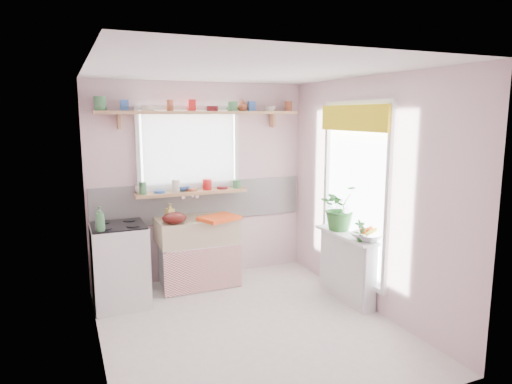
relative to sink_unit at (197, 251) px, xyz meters
name	(u,v)px	position (x,y,z in m)	size (l,w,h in m)	color
room	(272,177)	(0.81, -0.43, 0.94)	(3.20, 3.20, 3.20)	white
sink_unit	(197,251)	(0.00, 0.00, 0.00)	(0.95, 0.65, 1.11)	white
cooker	(120,265)	(-0.95, -0.24, 0.03)	(0.58, 0.58, 0.93)	white
radiator_ledge	(347,265)	(1.45, -1.09, -0.03)	(0.22, 0.95, 0.78)	white
windowsill	(192,192)	(0.00, 0.19, 0.71)	(1.40, 0.22, 0.04)	tan
pine_shelf	(202,113)	(0.15, 0.18, 1.69)	(2.52, 0.24, 0.04)	tan
shelf_crockery	(200,106)	(0.13, 0.18, 1.76)	(2.47, 0.11, 0.12)	#3F7F4C
sill_crockery	(190,187)	(-0.02, 0.19, 0.78)	(1.35, 0.11, 0.12)	#3F7F4C
dish_tray	(219,218)	(0.23, -0.19, 0.44)	(0.44, 0.33, 0.04)	#FF4F16
colander	(174,218)	(-0.31, -0.15, 0.48)	(0.28, 0.28, 0.13)	#51110E
jade_plant	(340,207)	(1.45, -0.91, 0.61)	(0.48, 0.41, 0.53)	#2E6C2B
fruit_bowl	(368,237)	(1.48, -1.42, 0.38)	(0.34, 0.34, 0.08)	silver
herb_pot	(360,231)	(1.36, -1.44, 0.46)	(0.12, 0.08, 0.24)	#2A6729
soap_bottle_sink	(170,211)	(-0.31, 0.09, 0.51)	(0.09, 0.09, 0.19)	#DAC560
sill_cup	(141,189)	(-0.62, 0.23, 0.78)	(0.13, 0.13, 0.11)	white
sill_bowl	(182,188)	(-0.11, 0.25, 0.76)	(0.21, 0.21, 0.06)	#2E5198
shelf_vase	(242,105)	(0.70, 0.24, 1.78)	(0.15, 0.15, 0.15)	#B75738
cooker_bottle	(100,219)	(-1.15, -0.46, 0.61)	(0.10, 0.10, 0.26)	#3C7946
fruit	(369,231)	(1.49, -1.42, 0.45)	(0.20, 0.14, 0.10)	#FF5F15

